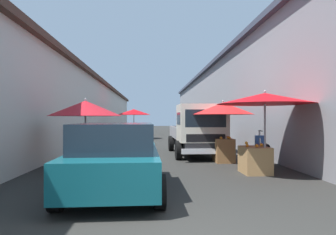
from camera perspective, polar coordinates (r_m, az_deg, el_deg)
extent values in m
plane|color=#282826|center=(16.70, -1.96, -5.52)|extent=(90.00, 90.00, 0.00)
cube|color=beige|center=(20.16, -23.75, 1.19)|extent=(49.50, 7.00, 4.06)
cube|color=#4C3328|center=(20.32, -23.75, 7.26)|extent=(49.80, 7.50, 0.24)
cube|color=gray|center=(20.46, 19.20, 2.80)|extent=(49.50, 7.00, 5.23)
cube|color=#383D4C|center=(20.78, 19.19, 10.35)|extent=(49.80, 7.50, 0.24)
cylinder|color=#9E9EA3|center=(9.70, -15.65, -3.09)|extent=(0.06, 0.06, 2.12)
cone|color=red|center=(9.69, -15.64, 1.73)|extent=(2.29, 2.29, 0.49)
sphere|color=#9E9EA3|center=(9.70, -15.64, 3.40)|extent=(0.07, 0.07, 0.07)
cube|color=olive|center=(9.71, -14.26, -6.99)|extent=(0.96, 0.62, 0.80)
sphere|color=orange|center=(9.72, -13.29, -4.35)|extent=(0.09, 0.09, 0.09)
sphere|color=orange|center=(9.33, -14.18, -4.19)|extent=(0.09, 0.09, 0.09)
sphere|color=orange|center=(9.83, -15.09, -4.30)|extent=(0.09, 0.09, 0.09)
sphere|color=orange|center=(9.78, -14.55, -4.32)|extent=(0.09, 0.09, 0.09)
cylinder|color=#9E9EA3|center=(10.69, 10.58, -2.80)|extent=(0.06, 0.06, 2.13)
cone|color=red|center=(10.68, 10.58, 1.74)|extent=(2.19, 2.19, 0.43)
sphere|color=#9E9EA3|center=(10.69, 10.58, 3.11)|extent=(0.07, 0.07, 0.07)
cube|color=olive|center=(10.77, 10.63, -6.23)|extent=(0.89, 0.64, 0.83)
sphere|color=orange|center=(10.43, 10.20, -3.88)|extent=(0.09, 0.09, 0.09)
sphere|color=orange|center=(10.68, 11.50, -3.79)|extent=(0.09, 0.09, 0.09)
sphere|color=orange|center=(10.56, 11.78, -3.83)|extent=(0.09, 0.09, 0.09)
sphere|color=orange|center=(10.94, 10.63, -3.70)|extent=(0.09, 0.09, 0.09)
cylinder|color=#9E9EA3|center=(22.51, -6.60, -1.26)|extent=(0.06, 0.06, 2.26)
cone|color=red|center=(22.51, -6.60, 1.07)|extent=(2.55, 2.55, 0.42)
sphere|color=#9E9EA3|center=(22.52, -6.60, 1.71)|extent=(0.07, 0.07, 0.07)
cube|color=olive|center=(22.57, -6.98, -3.20)|extent=(0.95, 0.69, 0.73)
sphere|color=orange|center=(22.36, -6.58, -2.04)|extent=(0.09, 0.09, 0.09)
sphere|color=orange|center=(22.31, -7.61, -2.18)|extent=(0.09, 0.09, 0.09)
sphere|color=orange|center=(22.24, -7.06, -2.19)|extent=(0.09, 0.09, 0.09)
sphere|color=orange|center=(22.34, -7.26, -2.18)|extent=(0.09, 0.09, 0.09)
sphere|color=orange|center=(22.64, -7.52, -2.15)|extent=(0.09, 0.09, 0.09)
cylinder|color=#9E9EA3|center=(8.60, 18.20, -2.99)|extent=(0.06, 0.06, 2.26)
cone|color=red|center=(8.61, 18.19, 3.51)|extent=(2.65, 2.65, 0.31)
sphere|color=#9E9EA3|center=(8.62, 18.19, 4.79)|extent=(0.07, 0.07, 0.07)
cube|color=#9E7547|center=(8.77, 16.43, -7.88)|extent=(0.88, 0.73, 0.75)
sphere|color=orange|center=(8.93, 17.58, -5.04)|extent=(0.09, 0.09, 0.09)
sphere|color=orange|center=(8.79, 14.88, -4.76)|extent=(0.09, 0.09, 0.09)
sphere|color=orange|center=(8.62, 16.79, -5.21)|extent=(0.09, 0.09, 0.09)
sphere|color=orange|center=(8.58, 15.04, -5.24)|extent=(0.09, 0.09, 0.09)
cylinder|color=#9E9EA3|center=(13.67, 6.75, -2.29)|extent=(0.06, 0.06, 2.10)
cone|color=red|center=(13.67, 6.74, 1.25)|extent=(2.30, 2.30, 0.41)
sphere|color=#9E9EA3|center=(13.68, 6.74, 2.27)|extent=(0.07, 0.07, 0.07)
cube|color=#9E7547|center=(13.66, 7.16, -5.08)|extent=(0.77, 0.76, 0.77)
sphere|color=orange|center=(13.80, 7.22, -3.24)|extent=(0.09, 0.09, 0.09)
sphere|color=orange|center=(13.82, 7.60, -3.23)|extent=(0.09, 0.09, 0.09)
sphere|color=orange|center=(13.44, 6.25, -3.32)|extent=(0.09, 0.09, 0.09)
cube|color=#0F4C56|center=(6.47, -9.94, -8.91)|extent=(3.94, 1.80, 0.64)
cube|color=#19232D|center=(6.26, -10.06, -3.68)|extent=(2.37, 1.56, 0.56)
cube|color=black|center=(8.39, -8.69, -8.42)|extent=(0.13, 1.65, 0.20)
cube|color=silver|center=(8.43, -12.67, -6.46)|extent=(0.07, 0.24, 0.14)
cube|color=silver|center=(8.35, -4.64, -6.52)|extent=(0.07, 0.24, 0.14)
cylinder|color=black|center=(7.93, -15.29, -9.26)|extent=(0.60, 0.21, 0.60)
cylinder|color=black|center=(7.80, -2.61, -9.42)|extent=(0.60, 0.21, 0.60)
cylinder|color=black|center=(5.40, -20.73, -13.58)|extent=(0.60, 0.21, 0.60)
cylinder|color=black|center=(5.20, -1.61, -14.11)|extent=(0.60, 0.21, 0.60)
cube|color=black|center=(12.88, 5.08, -4.87)|extent=(4.83, 1.59, 0.36)
cube|color=beige|center=(11.24, 6.49, -1.06)|extent=(1.58, 1.79, 1.40)
cube|color=#19232D|center=(10.51, 7.27, -0.17)|extent=(0.10, 1.47, 0.63)
cube|color=#19232D|center=(11.24, 6.49, -0.17)|extent=(1.09, 1.80, 0.45)
cube|color=black|center=(10.53, 7.29, -3.95)|extent=(0.09, 1.40, 0.28)
cube|color=silver|center=(10.49, 7.38, -6.49)|extent=(0.16, 1.75, 0.18)
cube|color=gray|center=(13.82, 7.87, -2.76)|extent=(3.16, 0.14, 0.50)
cube|color=gray|center=(13.56, 1.06, -2.81)|extent=(3.16, 0.14, 0.50)
cube|color=gray|center=(15.20, 3.56, -2.53)|extent=(0.10, 1.65, 0.50)
cylinder|color=black|center=(11.50, 10.80, -6.13)|extent=(0.73, 0.24, 0.72)
cylinder|color=black|center=(11.16, 2.06, -6.31)|extent=(0.73, 0.24, 0.72)
cylinder|color=black|center=(14.47, 7.54, -4.91)|extent=(0.73, 0.24, 0.72)
cylinder|color=black|center=(14.21, 0.60, -5.00)|extent=(0.73, 0.24, 0.72)
cylinder|color=#232328|center=(15.39, 2.46, -4.47)|extent=(0.14, 0.14, 0.81)
cylinder|color=#232328|center=(15.23, 2.60, -4.51)|extent=(0.14, 0.14, 0.81)
cube|color=white|center=(15.27, 2.53, -1.85)|extent=(0.49, 0.26, 0.60)
sphere|color=tan|center=(15.27, 2.53, -0.30)|extent=(0.22, 0.22, 0.22)
cylinder|color=white|center=(15.55, 2.29, -1.71)|extent=(0.08, 0.08, 0.54)
cylinder|color=white|center=(15.00, 2.78, -1.77)|extent=(0.08, 0.08, 0.54)
cylinder|color=black|center=(11.11, 17.22, -7.06)|extent=(0.45, 0.16, 0.44)
cylinder|color=black|center=(9.90, 18.67, -7.91)|extent=(0.45, 0.18, 0.44)
cube|color=#3359A5|center=(10.45, 17.96, -7.22)|extent=(0.93, 0.42, 0.08)
ellipsoid|color=black|center=(10.12, 18.32, -5.35)|extent=(0.59, 0.34, 0.20)
cube|color=#3359A5|center=(11.02, 17.27, -4.77)|extent=(0.19, 0.34, 0.56)
cylinder|color=silver|center=(10.94, 17.34, -4.27)|extent=(0.28, 0.10, 0.68)
cylinder|color=black|center=(10.84, 17.43, -2.46)|extent=(0.55, 0.12, 0.04)
cylinder|color=red|center=(17.59, -9.18, -3.87)|extent=(0.30, 0.30, 0.03)
cylinder|color=red|center=(17.72, -9.14, -4.53)|extent=(0.04, 0.04, 0.42)
cylinder|color=red|center=(17.62, -9.54, -4.55)|extent=(0.04, 0.04, 0.42)
cylinder|color=red|center=(17.50, -9.21, -4.58)|extent=(0.04, 0.04, 0.42)
cylinder|color=red|center=(17.60, -8.81, -4.56)|extent=(0.04, 0.04, 0.42)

